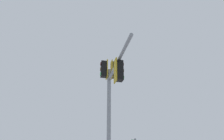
% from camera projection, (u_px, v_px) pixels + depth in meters
% --- Properties ---
extents(signal_mast_assembly, '(4.30, 2.06, 7.07)m').
position_uv_depth(signal_mast_assembly, '(111.00, 94.00, 10.29)').
color(signal_mast_assembly, gray).
rests_on(signal_mast_assembly, ground).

